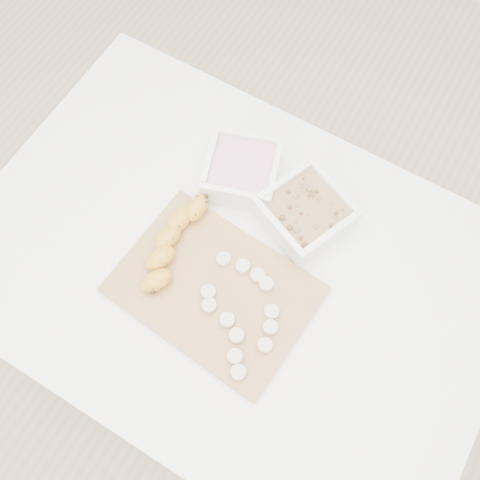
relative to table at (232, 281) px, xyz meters
The scene contains 7 objects.
ground 0.65m from the table, ahead, with size 3.50×3.50×0.00m, color #C6AD89.
table is the anchor object (origin of this frame).
bowl_yogurt 0.22m from the table, 114.62° to the left, with size 0.17×0.17×0.06m.
bowl_granola 0.21m from the table, 64.21° to the left, with size 0.19×0.19×0.07m.
cutting_board 0.12m from the table, 91.57° to the right, with size 0.34×0.25×0.01m, color #AC8146.
banana 0.17m from the table, 164.77° to the right, with size 0.06×0.21×0.04m, color gold, non-canonical shape.
banana_slices 0.15m from the table, 47.65° to the right, with size 0.17×0.19×0.02m.
Camera 1 is at (0.18, -0.28, 1.68)m, focal length 40.00 mm.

